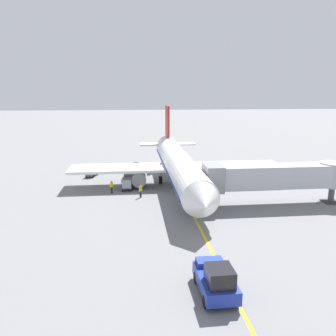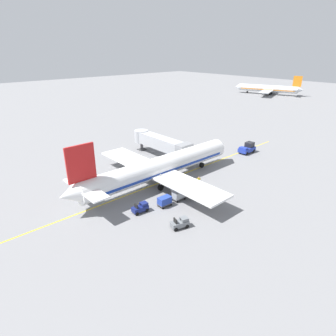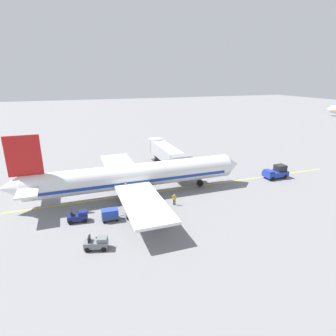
# 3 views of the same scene
# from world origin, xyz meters

# --- Properties ---
(ground_plane) EXTENTS (400.00, 400.00, 0.00)m
(ground_plane) POSITION_xyz_m (0.00, 0.00, 0.00)
(ground_plane) COLOR slate
(gate_lead_in_line) EXTENTS (0.24, 80.00, 0.01)m
(gate_lead_in_line) POSITION_xyz_m (0.00, 0.00, 0.00)
(gate_lead_in_line) COLOR gold
(gate_lead_in_line) RESTS_ON ground
(parked_airliner) EXTENTS (30.02, 37.21, 10.63)m
(parked_airliner) POSITION_xyz_m (0.15, 1.43, 3.19)
(parked_airliner) COLOR white
(parked_airliner) RESTS_ON ground
(jet_bridge) EXTENTS (17.33, 3.50, 4.98)m
(jet_bridge) POSITION_xyz_m (-10.29, 10.51, 3.46)
(jet_bridge) COLOR #A8AAAF
(jet_bridge) RESTS_ON ground
(pushback_tractor) EXTENTS (2.29, 4.44, 2.40)m
(pushback_tractor) POSITION_xyz_m (1.19, 27.97, 1.10)
(pushback_tractor) COLOR #1E339E
(pushback_tractor) RESTS_ON ground
(baggage_tug_lead) EXTENTS (1.85, 2.73, 1.62)m
(baggage_tug_lead) POSITION_xyz_m (12.90, -5.69, 0.71)
(baggage_tug_lead) COLOR slate
(baggage_tug_lead) RESTS_ON ground
(baggage_tug_trailing) EXTENTS (1.48, 2.59, 1.62)m
(baggage_tug_trailing) POSITION_xyz_m (5.91, -7.30, 0.71)
(baggage_tug_trailing) COLOR navy
(baggage_tug_trailing) RESTS_ON ground
(baggage_cart_front) EXTENTS (1.38, 2.92, 1.58)m
(baggage_cart_front) POSITION_xyz_m (7.28, 2.45, 0.95)
(baggage_cart_front) COLOR #4C4C51
(baggage_cart_front) RESTS_ON ground
(baggage_cart_second_in_train) EXTENTS (1.38, 2.92, 1.58)m
(baggage_cart_second_in_train) POSITION_xyz_m (7.08, -0.35, 0.95)
(baggage_cart_second_in_train) COLOR #4C4C51
(baggage_cart_second_in_train) RESTS_ON ground
(baggage_cart_third_in_train) EXTENTS (1.38, 2.92, 1.58)m
(baggage_cart_third_in_train) POSITION_xyz_m (7.00, -3.39, 0.95)
(baggage_cart_third_in_train) COLOR #4C4C51
(baggage_cart_third_in_train) RESTS_ON ground
(ground_crew_wing_walker) EXTENTS (0.49, 0.64, 1.69)m
(ground_crew_wing_walker) POSITION_xyz_m (5.52, 6.15, 0.95)
(ground_crew_wing_walker) COLOR #232328
(ground_crew_wing_walker) RESTS_ON ground
(ground_crew_loader) EXTENTS (0.43, 0.68, 1.69)m
(ground_crew_loader) POSITION_xyz_m (9.27, 3.86, 0.95)
(ground_crew_loader) COLOR #232328
(ground_crew_loader) RESTS_ON ground
(distant_taxiing_airliner) EXTENTS (34.46, 28.55, 10.10)m
(distant_taxiing_airliner) POSITION_xyz_m (-45.37, 116.49, 3.03)
(distant_taxiing_airliner) COLOR silver
(distant_taxiing_airliner) RESTS_ON ground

